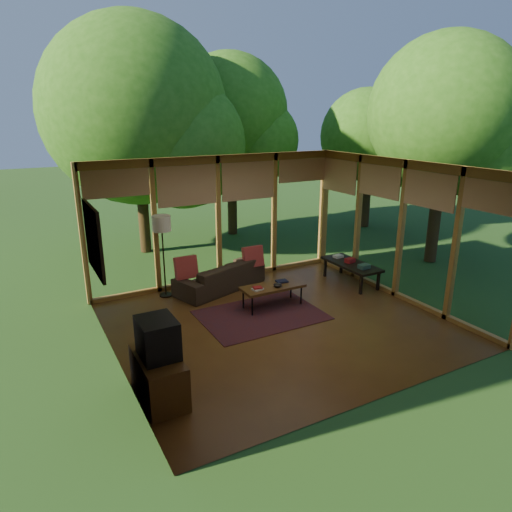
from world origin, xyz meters
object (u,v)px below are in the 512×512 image
media_cabinet (159,377)px  television (158,338)px  side_console (351,265)px  coffee_table (273,287)px  floor_lamp (162,228)px  sofa (220,276)px

media_cabinet → television: (0.02, 0.00, 0.55)m
television → side_console: 5.30m
media_cabinet → coffee_table: 3.29m
floor_lamp → coffee_table: floor_lamp is taller
sofa → coffee_table: bearing=92.2°
television → coffee_table: size_ratio=0.46×
floor_lamp → side_console: 4.05m
media_cabinet → sofa: bearing=54.1°
coffee_table → side_console: size_ratio=0.86×
sofa → television: size_ratio=3.56×
television → floor_lamp: 3.52m
media_cabinet → coffee_table: size_ratio=0.83×
sofa → side_console: (2.61, -1.03, 0.12)m
sofa → side_console: size_ratio=1.40×
television → coffee_table: television is taller
television → floor_lamp: (1.11, 3.29, 0.56)m
media_cabinet → television: size_ratio=1.82×
media_cabinet → television: 0.55m
coffee_table → media_cabinet: bearing=-146.8°
coffee_table → side_console: 2.14m
floor_lamp → coffee_table: size_ratio=1.38×
sofa → media_cabinet: size_ratio=1.96×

